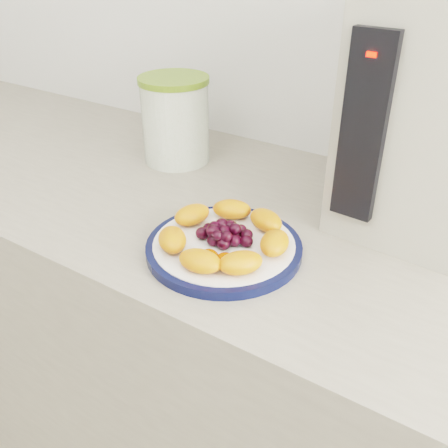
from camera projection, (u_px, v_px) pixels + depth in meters
The scene contains 10 objects.
counter at pixel (249, 387), 1.11m from camera, with size 3.50×0.60×0.90m, color gray.
cabinet_face at pixel (249, 396), 1.13m from camera, with size 3.48×0.58×0.84m, color brown.
plate_rim at pixel (224, 248), 0.77m from camera, with size 0.24×0.24×0.01m, color #0A1135.
plate_face at pixel (224, 247), 0.77m from camera, with size 0.22×0.22×0.02m, color white.
canister at pixel (176, 123), 1.04m from camera, with size 0.14×0.14×0.17m, color #455F16.
canister_lid at pixel (173, 80), 0.99m from camera, with size 0.14×0.14×0.01m, color olive.
appliance_body at pixel (434, 113), 0.78m from camera, with size 0.21×0.29×0.37m, color #AFA998.
appliance_panel at pixel (364, 130), 0.70m from camera, with size 0.06×0.02×0.27m, color black.
appliance_led at pixel (372, 54), 0.64m from camera, with size 0.01×0.01×0.01m, color #FF0C05.
fruit_plate at pixel (225, 235), 0.76m from camera, with size 0.21×0.21×0.03m.
Camera 1 is at (0.38, 0.52, 1.33)m, focal length 40.00 mm.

